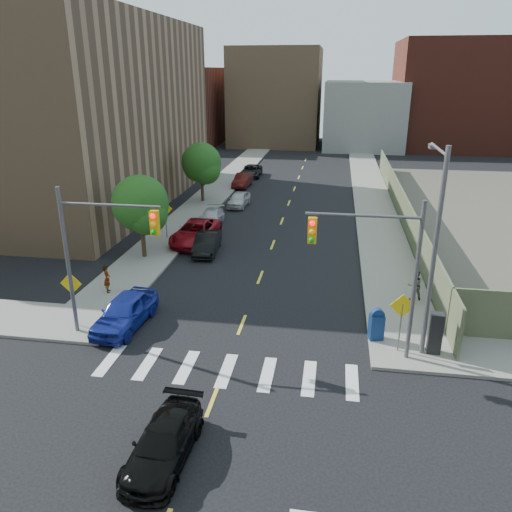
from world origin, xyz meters
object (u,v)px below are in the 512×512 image
(pedestrian_west, at_px, (107,279))
(parked_car_silver, at_px, (211,218))
(parked_car_maroon, at_px, (243,180))
(black_sedan, at_px, (164,443))
(parked_car_white, at_px, (239,199))
(parked_car_red, at_px, (196,232))
(parked_car_black, at_px, (207,243))
(parked_car_blue, at_px, (125,312))
(payphone, at_px, (435,333))
(mailbox, at_px, (376,324))
(pedestrian_east, at_px, (415,285))
(parked_car_grey, at_px, (251,171))

(pedestrian_west, bearing_deg, parked_car_silver, -34.19)
(parked_car_maroon, bearing_deg, black_sedan, -80.17)
(pedestrian_west, bearing_deg, parked_car_white, -34.16)
(parked_car_red, distance_m, parked_car_maroon, 18.46)
(parked_car_black, bearing_deg, parked_car_blue, -101.51)
(payphone, bearing_deg, mailbox, 164.11)
(parked_car_silver, bearing_deg, parked_car_white, 78.24)
(parked_car_maroon, height_order, pedestrian_east, pedestrian_east)
(parked_car_silver, height_order, black_sedan, parked_car_silver)
(parked_car_grey, distance_m, black_sedan, 44.95)
(parked_car_black, xyz_separation_m, parked_car_grey, (-1.30, 25.83, -0.02))
(black_sedan, bearing_deg, pedestrian_east, 56.95)
(parked_car_maroon, xyz_separation_m, parked_car_grey, (0.00, 5.51, -0.03))
(black_sedan, relative_size, payphone, 2.27)
(parked_car_white, xyz_separation_m, mailbox, (10.68, -22.69, 0.23))
(parked_car_maroon, distance_m, mailbox, 32.87)
(black_sedan, bearing_deg, pedestrian_west, 124.40)
(parked_car_red, bearing_deg, pedestrian_east, -25.64)
(parked_car_blue, xyz_separation_m, parked_car_black, (1.30, 10.73, -0.09))
(black_sedan, distance_m, mailbox, 11.09)
(parked_car_silver, xyz_separation_m, black_sedan, (4.66, -25.10, -0.00))
(parked_car_silver, bearing_deg, parked_car_grey, 88.43)
(mailbox, distance_m, pedestrian_east, 5.10)
(parked_car_silver, bearing_deg, parked_car_maroon, 88.47)
(parked_car_grey, height_order, payphone, payphone)
(pedestrian_west, bearing_deg, black_sedan, -172.15)
(parked_car_black, height_order, parked_car_white, parked_car_black)
(parked_car_grey, distance_m, pedestrian_west, 33.34)
(parked_car_grey, bearing_deg, mailbox, -73.68)
(parked_car_black, relative_size, payphone, 2.23)
(parked_car_black, height_order, mailbox, mailbox)
(parked_car_blue, relative_size, parked_car_white, 1.18)
(parked_car_white, height_order, black_sedan, parked_car_white)
(parked_car_black, distance_m, parked_car_silver, 6.35)
(parked_car_white, distance_m, parked_car_grey, 13.54)
(parked_car_maroon, relative_size, mailbox, 2.77)
(parked_car_white, height_order, pedestrian_west, pedestrian_west)
(mailbox, relative_size, payphone, 0.82)
(parked_car_grey, height_order, pedestrian_east, pedestrian_east)
(parked_car_silver, height_order, pedestrian_east, pedestrian_east)
(parked_car_silver, distance_m, parked_car_maroon, 14.10)
(parked_car_red, xyz_separation_m, parked_car_white, (1.12, 10.47, -0.12))
(pedestrian_east, bearing_deg, parked_car_blue, -0.01)
(pedestrian_east, bearing_deg, mailbox, 44.26)
(parked_car_black, relative_size, black_sedan, 0.98)
(parked_car_white, bearing_deg, mailbox, -61.00)
(parked_car_blue, bearing_deg, parked_car_maroon, 94.20)
(parked_car_grey, bearing_deg, parked_car_silver, -91.64)
(parked_car_maroon, xyz_separation_m, pedestrian_west, (-2.42, -27.75, 0.23))
(mailbox, relative_size, pedestrian_west, 0.99)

